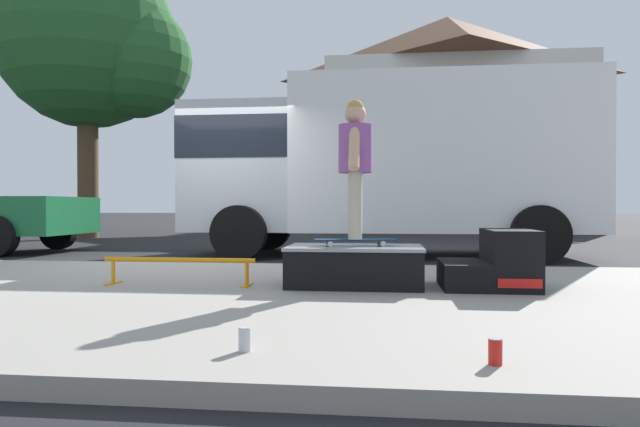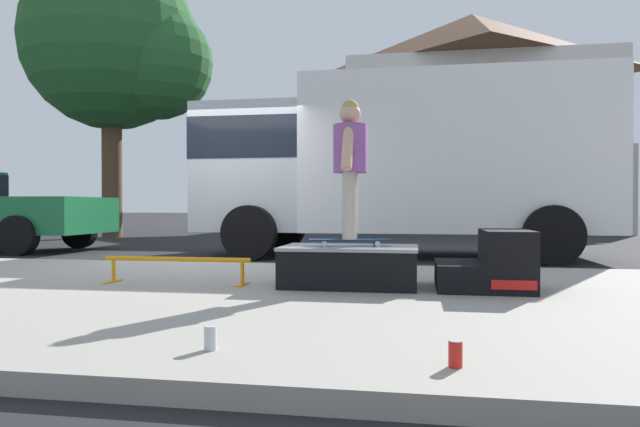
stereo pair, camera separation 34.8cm
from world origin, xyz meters
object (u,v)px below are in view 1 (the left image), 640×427
Objects in this scene: grind_rail at (179,264)px; street_tree_main at (97,45)px; kicker_ramp at (495,264)px; skateboard at (355,240)px; skater_kid at (355,157)px; soda_can_b at (245,339)px; box_truck at (383,160)px; skate_box at (355,264)px; soda_can at (495,352)px.

street_tree_main reaches higher than grind_rail.
kicker_ramp reaches higher than skateboard.
skater_kid is 10.48× the size of soda_can_b.
street_tree_main is at bearing 148.50° from box_truck.
soda_can_b is at bearing -100.15° from skate_box.
soda_can is at bearing -100.85° from kicker_ramp.
street_tree_main reaches higher than kicker_ramp.
skateboard is at bearing 107.13° from soda_can.
kicker_ramp reaches higher than grind_rail.
street_tree_main reaches higher than box_truck.
skate_box is at bearing -93.21° from box_truck.
grind_rail is 2.68m from soda_can_b.
skateboard is 2.74m from soda_can.
skate_box is 0.85× the size of grind_rail.
skate_box reaches higher than grind_rail.
box_truck reaches higher than soda_can_b.
skateboard is (1.70, 0.12, 0.24)m from grind_rail.
kicker_ramp is at bearing -0.02° from skate_box.
box_truck is at bearing 86.84° from skater_kid.
soda_can_b is 7.38m from box_truck.
soda_can is at bearing -72.85° from skate_box.
soda_can and soda_can_b have the same top height.
kicker_ramp is 3.05m from soda_can_b.
skater_kid is at bearing 79.74° from soda_can_b.
skateboard is 0.79m from skater_kid.
box_truck is (0.26, 4.70, 0.36)m from skater_kid.
soda_can_b is (-1.25, 0.11, 0.00)m from soda_can.
skater_kid reaches higher than soda_can_b.
grind_rail is 5.38m from box_truck.
skateboard is 4.84m from box_truck.
kicker_ramp is at bearing 0.36° from skateboard.
kicker_ramp is 14.09m from street_tree_main.
grind_rail is at bearing -176.04° from skater_kid.
skater_kid is 2.95m from soda_can.
skate_box is 2.54m from soda_can_b.
skate_box is 4.90m from box_truck.
skater_kid is (0.00, -0.01, 1.02)m from skate_box.
skate_box is at bearing -51.17° from street_tree_main.
skateboard is at bearing 3.96° from grind_rail.
skater_kid is 12.95m from street_tree_main.
grind_rail is 1.14× the size of skater_kid.
soda_can_b is at bearing -95.64° from box_truck.
skater_kid is at bearing -179.64° from kicker_ramp.
skater_kid is 2.78m from soda_can_b.
grind_rail is 12.50m from street_tree_main.
soda_can is (2.49, -2.47, -0.14)m from grind_rail.
soda_can_b is at bearing 175.12° from soda_can.
grind_rail is at bearing -177.60° from kicker_ramp.
box_truck reaches higher than soda_can.
street_tree_main reaches higher than skater_kid.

